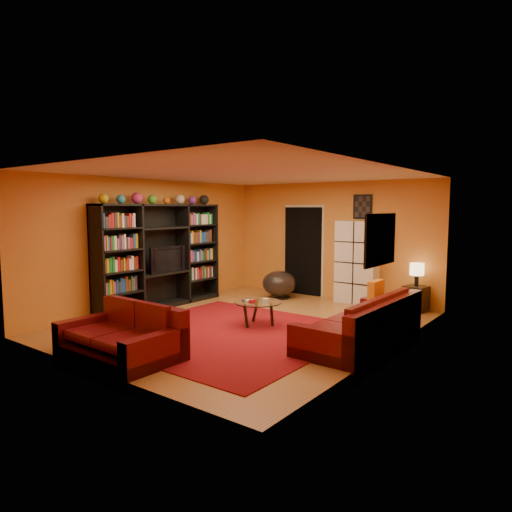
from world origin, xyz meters
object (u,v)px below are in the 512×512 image
Objects in this scene: loveseat at (125,336)px; side_table at (416,299)px; coffee_table at (258,304)px; entertainment_unit at (161,256)px; bowl_chair at (279,284)px; storage_cabinet at (357,262)px; sofa at (366,326)px; table_lamp at (417,270)px; tv at (165,259)px.

side_table is at bearing -23.08° from loveseat.
loveseat reaches higher than coffee_table.
bowl_chair is (1.40, 2.22, -0.72)m from entertainment_unit.
entertainment_unit is at bearing -147.34° from side_table.
loveseat is 5.34m from storage_cabinet.
table_lamp is at bearing 93.59° from sofa.
tv is 1.11× the size of coffee_table.
tv is at bearing 52.08° from entertainment_unit.
bowl_chair is 2.98m from table_lamp.
loveseat is at bearing -113.79° from table_lamp.
entertainment_unit is 3.96× the size of bowl_chair.
entertainment_unit reaches higher than tv.
bowl_chair is (1.35, 2.15, -0.66)m from tv.
table_lamp is at bearing 56.83° from coffee_table.
entertainment_unit is 0.10m from tv.
tv is 2.63m from bowl_chair.
sofa is at bearing 1.08° from entertainment_unit.
side_table is (4.29, 2.75, -0.80)m from entertainment_unit.
loveseat is 3.74× the size of table_lamp.
sofa is 4.91× the size of side_table.
sofa is at bearing -43.21° from loveseat.
loveseat is at bearing -141.56° from tv.
sofa is 3.46m from loveseat.
entertainment_unit reaches higher than loveseat.
storage_cabinet reaches higher than coffee_table.
table_lamp is at bearing -3.55° from storage_cabinet.
tv is at bearing -147.65° from table_lamp.
bowl_chair is at bearing -32.19° from tv.
tv is at bearing -122.19° from bowl_chair.
loveseat reaches higher than side_table.
tv is (0.05, 0.06, -0.07)m from entertainment_unit.
side_table is at bearing -3.55° from storage_cabinet.
tv reaches higher than table_lamp.
storage_cabinet is 1.28m from table_lamp.
side_table is 1.11× the size of table_lamp.
entertainment_unit is 3.27× the size of tv.
sofa is at bearing -35.29° from bowl_chair.
tv is 1.84× the size of side_table.
bowl_chair is 2.94m from side_table.
loveseat is at bearing -82.49° from bowl_chair.
coffee_table is 3.34m from table_lamp.
sofa is at bearing 2.98° from coffee_table.
table_lamp is (1.81, 2.77, 0.44)m from coffee_table.
side_table is at bearing 32.66° from entertainment_unit.
storage_cabinet reaches higher than loveseat.
side_table is at bearing 45.00° from table_lamp.
bowl_chair is 1.52× the size of side_table.
coffee_table is 2.48m from bowl_chair.
bowl_chair reaches higher than coffee_table.
entertainment_unit is 5.16m from side_table.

